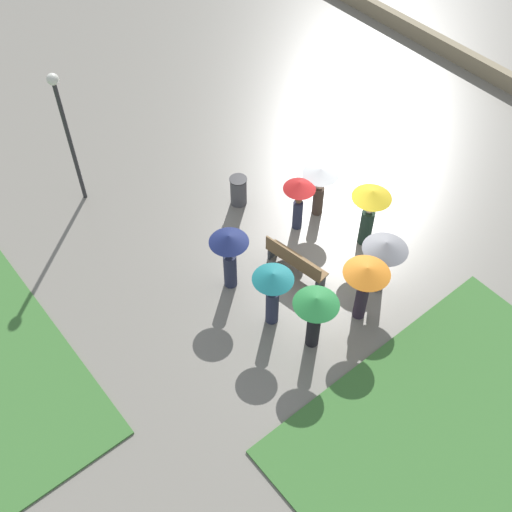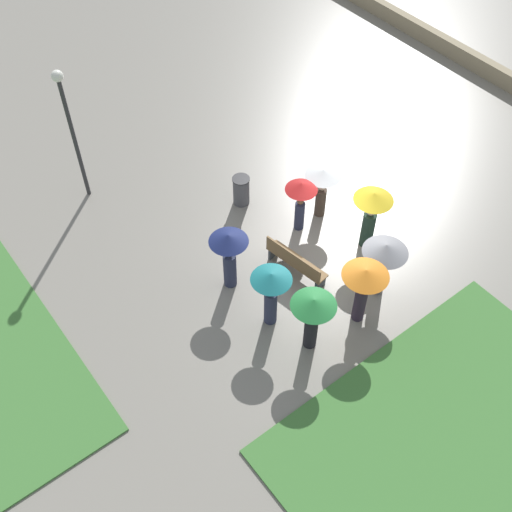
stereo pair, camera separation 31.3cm
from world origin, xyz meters
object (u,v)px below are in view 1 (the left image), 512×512
Objects in this scene: crowd_person_orange at (365,280)px; crowd_person_white at (320,181)px; crowd_person_yellow at (370,207)px; lamp_post at (65,123)px; crowd_person_navy at (229,251)px; trash_bin at (238,191)px; crowd_person_red at (299,194)px; park_bench at (295,261)px; crowd_person_grey at (384,254)px; crowd_person_green at (315,311)px; crowd_person_teal at (273,288)px.

crowd_person_orange is 1.12× the size of crowd_person_white.
crowd_person_orange is at bearing -24.50° from crowd_person_yellow.
crowd_person_navy is at bearing -165.86° from lamp_post.
trash_bin is 2.15m from crowd_person_red.
park_bench is at bearing -154.57° from lamp_post.
crowd_person_red is at bearing -140.15° from lamp_post.
crowd_person_yellow is at bearing 122.73° from crowd_person_red.
crowd_person_grey is (-3.07, -0.17, 0.11)m from crowd_person_red.
trash_bin is at bearing -132.13° from lamp_post.
park_bench is 2.37m from crowd_person_orange.
lamp_post reaches higher than crowd_person_white.
crowd_person_orange is at bearing 178.27° from trash_bin.
lamp_post is 8.65m from crowd_person_yellow.
crowd_person_green reaches higher than trash_bin.
crowd_person_red reaches higher than park_bench.
lamp_post is 7.42m from crowd_person_teal.
crowd_person_yellow reaches higher than crowd_person_white.
crowd_person_grey is 0.99× the size of crowd_person_green.
lamp_post is 7.26m from crowd_person_white.
crowd_person_teal is at bearing -59.61° from crowd_person_yellow.
crowd_person_white is at bearing -134.51° from lamp_post.
crowd_person_green is (-5.12, 1.68, 0.88)m from trash_bin.
crowd_person_grey is at bearing -9.64° from crowd_person_yellow.
crowd_person_red is (2.09, -2.71, -0.04)m from crowd_person_teal.
crowd_person_red is 3.07m from crowd_person_grey.
crowd_person_yellow is (-1.65, -1.10, 0.11)m from crowd_person_red.
crowd_person_white is at bearing -177.05° from crowd_person_red.
crowd_person_grey reaches higher than crowd_person_red.
crowd_person_orange is 2.63m from crowd_person_yellow.
crowd_person_green reaches higher than crowd_person_white.
crowd_person_red is at bearing -159.43° from trash_bin.
park_bench is at bearing -154.54° from crowd_person_navy.
crowd_person_teal is 1.02× the size of crowd_person_green.
crowd_person_yellow is 1.03× the size of crowd_person_navy.
trash_bin is 5.35m from crowd_person_orange.
crowd_person_navy is at bearing 8.54° from crowd_person_red.
park_bench is 2.48m from crowd_person_green.
crowd_person_navy is 3.71m from crowd_person_white.
trash_bin is 3.27m from crowd_person_navy.
crowd_person_orange reaches higher than crowd_person_teal.
crowd_person_grey is 1.70m from crowd_person_yellow.
lamp_post reaches higher than park_bench.
crowd_person_red is at bearing -170.75° from crowd_person_white.
crowd_person_grey reaches higher than crowd_person_white.
crowd_person_red is 0.91× the size of crowd_person_navy.
crowd_person_navy reaches higher than crowd_person_grey.
park_bench is 0.99× the size of crowd_person_navy.
crowd_person_teal reaches higher than crowd_person_grey.
trash_bin is 4.52m from crowd_person_teal.
crowd_person_yellow reaches higher than trash_bin.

